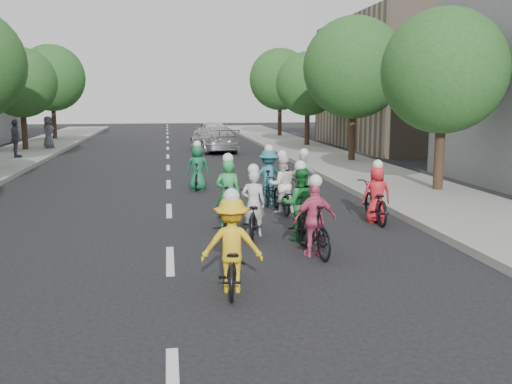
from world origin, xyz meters
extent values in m
plane|color=black|center=(0.00, 0.00, 0.00)|extent=(120.00, 120.00, 0.00)
cube|color=gray|center=(8.00, 10.00, 0.07)|extent=(4.00, 80.00, 0.15)
cube|color=#999993|center=(6.05, 10.00, 0.09)|extent=(0.18, 80.00, 0.18)
cube|color=gray|center=(16.00, 24.00, 4.00)|extent=(10.00, 14.00, 8.00)
cylinder|color=black|center=(-8.20, 24.00, 1.14)|extent=(0.32, 0.32, 2.27)
sphere|color=#2A4E1A|center=(-8.20, 24.00, 3.97)|extent=(4.00, 4.00, 4.00)
cylinder|color=black|center=(-8.20, 33.00, 1.24)|extent=(0.32, 0.32, 2.48)
sphere|color=#2A4E1A|center=(-8.20, 33.00, 4.53)|extent=(4.80, 4.80, 4.80)
cylinder|color=black|center=(8.80, 6.60, 1.14)|extent=(0.32, 0.32, 2.27)
sphere|color=#2A4E1A|center=(8.80, 6.60, 3.97)|extent=(4.00, 4.00, 4.00)
cylinder|color=black|center=(8.80, 15.60, 1.24)|extent=(0.32, 0.32, 2.48)
sphere|color=#2A4E1A|center=(8.80, 15.60, 4.53)|extent=(4.80, 4.80, 4.80)
cylinder|color=black|center=(8.80, 24.60, 1.14)|extent=(0.32, 0.32, 2.27)
sphere|color=#2A4E1A|center=(8.80, 24.60, 3.97)|extent=(4.00, 4.00, 4.00)
cylinder|color=black|center=(8.80, 33.60, 1.24)|extent=(0.32, 0.32, 2.48)
sphere|color=#2A4E1A|center=(8.80, 33.60, 4.53)|extent=(4.80, 4.80, 4.80)
imported|color=black|center=(1.91, 1.86, 0.50)|extent=(1.01, 2.00, 1.00)
imported|color=silver|center=(1.91, 1.76, 0.76)|extent=(0.61, 0.46, 1.52)
sphere|color=silver|center=(1.91, 1.76, 1.54)|extent=(0.26, 0.26, 0.26)
imported|color=black|center=(2.86, 1.30, 0.52)|extent=(0.71, 1.78, 1.04)
imported|color=#19742C|center=(2.86, 1.20, 0.82)|extent=(0.87, 0.72, 1.64)
sphere|color=silver|center=(2.86, 1.20, 1.66)|extent=(0.26, 0.26, 0.26)
imported|color=black|center=(1.00, -1.84, 0.48)|extent=(0.86, 1.89, 0.96)
imported|color=yellow|center=(1.00, -1.94, 0.78)|extent=(1.08, 0.70, 1.57)
sphere|color=silver|center=(1.00, -1.94, 1.59)|extent=(0.26, 0.26, 0.26)
imported|color=black|center=(2.87, 0.00, 0.53)|extent=(0.72, 1.83, 1.07)
imported|color=#DA4D7A|center=(2.87, -0.10, 0.75)|extent=(0.92, 0.47, 1.50)
sphere|color=silver|center=(2.87, -0.10, 1.52)|extent=(0.26, 0.26, 0.26)
imported|color=black|center=(5.20, 2.78, 0.52)|extent=(0.86, 2.02, 1.03)
imported|color=red|center=(5.20, 2.68, 0.73)|extent=(0.75, 0.53, 1.46)
sphere|color=silver|center=(5.20, 2.68, 1.48)|extent=(0.26, 0.26, 0.26)
imported|color=black|center=(1.43, 2.73, 0.53)|extent=(0.83, 1.83, 1.06)
imported|color=green|center=(1.43, 2.63, 0.84)|extent=(0.68, 0.51, 1.68)
sphere|color=silver|center=(1.43, 2.63, 1.70)|extent=(0.26, 0.26, 0.26)
imported|color=black|center=(3.08, 4.37, 0.47)|extent=(0.69, 1.80, 0.93)
imported|color=white|center=(3.08, 4.27, 0.79)|extent=(0.79, 0.63, 1.58)
sphere|color=silver|center=(3.08, 4.27, 1.60)|extent=(0.26, 0.26, 0.26)
imported|color=black|center=(2.93, 5.58, 0.53)|extent=(0.82, 1.84, 1.07)
imported|color=#29727D|center=(2.93, 5.48, 0.82)|extent=(1.15, 0.79, 1.64)
sphere|color=silver|center=(2.93, 5.48, 1.66)|extent=(0.26, 0.26, 0.26)
imported|color=black|center=(3.80, 4.81, 0.40)|extent=(0.64, 1.55, 0.80)
imported|color=silver|center=(3.80, 4.71, 0.79)|extent=(0.95, 0.45, 1.58)
sphere|color=silver|center=(3.80, 4.71, 1.60)|extent=(0.26, 0.26, 0.26)
imported|color=black|center=(1.00, 8.61, 0.47)|extent=(0.68, 1.63, 0.95)
imported|color=#16643D|center=(1.00, 8.51, 0.78)|extent=(0.83, 0.61, 1.55)
sphere|color=silver|center=(1.00, 8.51, 1.57)|extent=(0.26, 0.26, 0.26)
imported|color=#AEADB2|center=(2.66, 22.30, 0.73)|extent=(2.81, 5.27, 1.45)
imported|color=silver|center=(2.96, 28.15, 0.79)|extent=(2.57, 4.85, 1.57)
imported|color=#4D4C59|center=(-7.53, 19.22, 1.11)|extent=(0.53, 1.14, 1.91)
imported|color=#545361|center=(-6.97, 24.56, 1.09)|extent=(0.90, 1.08, 1.89)
camera|label=1|loc=(0.01, -10.86, 3.15)|focal=40.00mm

